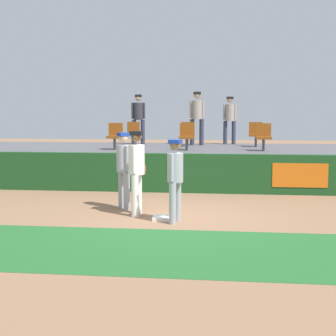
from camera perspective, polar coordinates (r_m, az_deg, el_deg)
The scene contains 17 objects.
ground_plane at distance 10.60m, azimuth 0.30°, elevation -5.90°, with size 60.00×60.00×0.00m, color #936B4C.
grass_foreground_strip at distance 8.26m, azimuth -1.55°, elevation -9.48°, with size 18.00×2.80×0.01m, color #26662B.
first_base at distance 10.43m, azimuth -0.63°, elevation -5.87°, with size 0.40×0.40×0.08m, color white.
player_fielder_home at distance 10.78m, azimuth -3.66°, elevation 0.13°, with size 0.37×0.57×1.87m.
player_runner_visitor at distance 10.04m, azimuth 0.85°, elevation -0.79°, with size 0.40×0.47×1.73m.
player_coach_visitor at distance 11.48m, azimuth -5.18°, elevation 0.35°, with size 0.48×0.48×1.81m.
field_wall at distance 13.88m, azimuth 1.91°, elevation -0.60°, with size 18.00×0.26×1.11m.
bleacher_platform at distance 16.43m, azimuth 2.58°, elevation 0.49°, with size 18.00×4.80×1.10m, color #59595E.
seat_front_right at distance 15.24m, azimuth 11.08°, elevation 3.76°, with size 0.47×0.44×0.84m.
seat_front_left at distance 15.57m, azimuth -6.21°, elevation 3.89°, with size 0.45×0.44×0.84m.
seat_back_right at distance 17.02m, azimuth 10.22°, elevation 4.05°, with size 0.46×0.44×0.84m.
seat_front_center at distance 15.23m, azimuth 2.22°, elevation 3.87°, with size 0.46×0.44×0.84m.
seat_back_left at distance 17.28m, azimuth -4.13°, elevation 4.17°, with size 0.44×0.44×0.84m.
seat_back_center at distance 17.03m, azimuth 2.29°, elevation 4.15°, with size 0.45×0.44×0.84m.
spectator_hooded at distance 17.54m, azimuth 3.40°, elevation 6.27°, with size 0.53×0.40×1.90m.
spectator_capped at distance 18.15m, azimuth 7.21°, elevation 5.95°, with size 0.49×0.36×1.74m.
spectator_casual at distance 18.15m, azimuth -3.49°, elevation 6.14°, with size 0.50×0.41×1.82m.
Camera 1 is at (1.12, -10.29, 2.28)m, focal length 52.20 mm.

